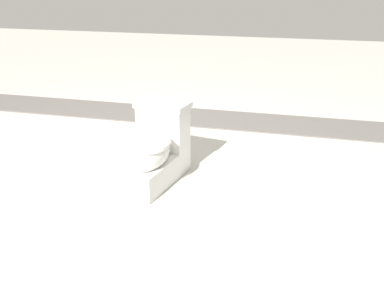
{
  "coord_description": "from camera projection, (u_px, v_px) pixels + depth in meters",
  "views": [
    {
      "loc": [
        2.79,
        1.1,
        1.36
      ],
      "look_at": [
        0.16,
        0.43,
        0.3
      ],
      "focal_mm": 42.0,
      "sensor_mm": 36.0,
      "label": 1
    }
  ],
  "objects": [
    {
      "name": "toilet",
      "position": [
        148.0,
        151.0,
        3.01
      ],
      "size": [
        0.69,
        0.48,
        0.52
      ],
      "rotation": [
        0.0,
        0.0,
        -0.18
      ],
      "color": "white",
      "rests_on": "ground"
    },
    {
      "name": "ground_plane",
      "position": [
        140.0,
        169.0,
        3.27
      ],
      "size": [
        14.0,
        14.0,
        0.0
      ],
      "primitive_type": "plane",
      "color": "#B7B2A8"
    },
    {
      "name": "gravel_strip",
      "position": [
        236.0,
        121.0,
        4.3
      ],
      "size": [
        0.56,
        8.0,
        0.01
      ],
      "primitive_type": "cube",
      "color": "#605B56",
      "rests_on": "ground"
    }
  ]
}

